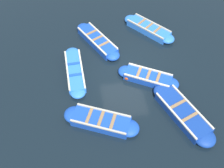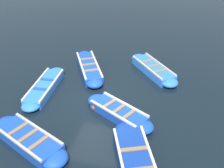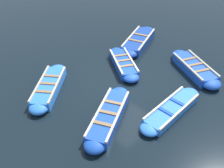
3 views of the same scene
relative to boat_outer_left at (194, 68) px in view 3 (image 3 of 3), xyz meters
The scene contains 8 objects.
ground_plane 3.33m from the boat_outer_left, 29.30° to the right, with size 120.00×120.00×0.00m, color black.
boat_outer_left is the anchor object (origin of this frame).
boat_end_of_row 3.39m from the boat_outer_left, 50.81° to the right, with size 2.19×3.08×0.42m.
boat_far_corner 6.80m from the boat_outer_left, 31.49° to the right, with size 3.14×2.80×0.44m.
boat_near_quay 3.66m from the boat_outer_left, 92.10° to the right, with size 3.83×2.26×0.45m.
boat_inner_gap 5.21m from the boat_outer_left, ahead, with size 3.56×2.38×0.45m.
boat_mid_row 3.28m from the boat_outer_left, 16.72° to the left, with size 3.52×0.92×0.37m.
buoy_orange_near 2.83m from the boat_outer_left, 34.26° to the right, with size 0.25×0.25×0.25m, color #E05119.
Camera 3 is at (7.11, 6.37, 7.10)m, focal length 42.00 mm.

